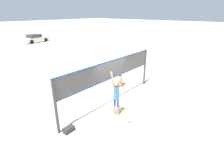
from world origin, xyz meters
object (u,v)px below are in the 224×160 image
volleyball_net (112,74)px  volleyball (129,120)px  player_blocker (120,73)px  gear_bag (69,129)px  player_spiker (116,94)px  parked_car_mid (35,39)px

volleyball_net → volleyball: volleyball_net is taller
player_blocker → gear_bag: size_ratio=4.12×
player_blocker → volleyball_net: bearing=-64.1°
volleyball_net → player_blocker: volleyball_net is taller
player_blocker → volleyball: size_ratio=8.74×
player_spiker → parked_car_mid: (8.86, 25.00, -0.59)m
volleyball → parked_car_mid: bearing=70.9°
gear_bag → player_blocker: bearing=13.7°
player_spiker → gear_bag: bearing=72.9°
volleyball_net → parked_car_mid: volleyball_net is taller
player_spiker → gear_bag: 2.74m
volleyball_net → player_spiker: (-0.90, -1.03, -0.56)m
player_spiker → parked_car_mid: size_ratio=0.49×
player_spiker → volleyball: player_spiker is taller
gear_bag → volleyball: bearing=-34.9°
volleyball_net → volleyball: size_ratio=32.36×
volleyball → parked_car_mid: (8.96, 25.87, 0.51)m
volleyball → gear_bag: (-2.31, 1.61, 0.01)m
player_blocker → gear_bag: 5.68m
player_spiker → parked_car_mid: 26.53m
volleyball → gear_bag: size_ratio=0.47×
player_blocker → volleyball: (-3.14, -2.94, -0.93)m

